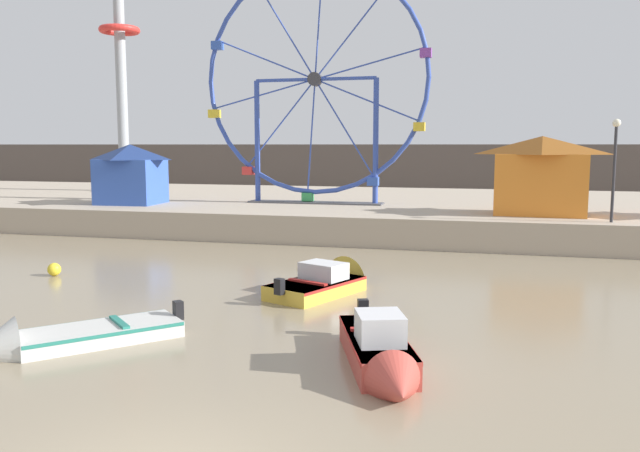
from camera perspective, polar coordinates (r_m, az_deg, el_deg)
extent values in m
cube|color=tan|center=(37.30, 8.50, 1.33)|extent=(110.00, 20.12, 1.29)
cube|color=#564C47|center=(60.88, 11.03, 4.96)|extent=(140.00, 3.00, 4.40)
cube|color=silver|center=(15.50, -18.70, -8.94)|extent=(3.32, 3.45, 0.35)
cube|color=#237566|center=(15.46, -18.72, -8.45)|extent=(3.31, 3.43, 0.08)
cube|color=black|center=(15.93, -12.32, -7.22)|extent=(0.31, 0.31, 0.44)
cube|color=#237566|center=(15.55, -17.18, -8.04)|extent=(0.95, 0.89, 0.06)
cube|color=#B24238|center=(13.39, 4.93, -10.70)|extent=(2.15, 3.50, 0.55)
cube|color=#B2231E|center=(13.32, 4.94, -9.75)|extent=(2.16, 3.47, 0.08)
cone|color=#B24238|center=(11.44, 6.78, -13.88)|extent=(1.29, 1.21, 1.04)
cube|color=black|center=(14.95, 3.78, -7.26)|extent=(0.29, 0.27, 0.44)
cube|color=silver|center=(12.83, 5.28, -8.87)|extent=(1.16, 1.23, 0.58)
cube|color=#B2231E|center=(13.69, 4.64, -8.97)|extent=(0.93, 0.46, 0.06)
cube|color=gold|center=(19.04, -0.38, -5.46)|extent=(2.61, 3.36, 0.43)
cube|color=#B2231E|center=(19.01, -0.38, -4.95)|extent=(2.61, 3.34, 0.08)
cone|color=gold|center=(20.52, 2.89, -4.55)|extent=(1.69, 1.34, 1.48)
cube|color=black|center=(17.78, -3.58, -5.32)|extent=(0.30, 0.28, 0.44)
cube|color=silver|center=(19.24, 0.31, -3.94)|extent=(1.50, 1.31, 0.49)
cube|color=#B2231E|center=(18.71, -1.09, -4.93)|extent=(1.28, 0.67, 0.06)
torus|color=#334CA8|center=(34.46, -0.44, 12.73)|extent=(11.92, 0.24, 11.92)
cylinder|color=#38383D|center=(34.46, -0.44, 12.73)|extent=(0.70, 0.50, 0.70)
cylinder|color=#334CA8|center=(34.86, -3.45, 8.97)|extent=(3.81, 0.08, 4.52)
cube|color=red|center=(35.50, -6.30, 4.84)|extent=(0.56, 0.48, 0.44)
cylinder|color=#334CA8|center=(34.36, -0.76, 7.88)|extent=(0.49, 0.08, 5.83)
cube|color=#33934C|center=(34.52, -1.08, 2.57)|extent=(0.56, 0.48, 0.44)
cylinder|color=#334CA8|center=(33.94, 2.12, 8.62)|extent=(3.16, 0.08, 4.99)
cube|color=#3356B7|center=(33.67, 4.67, 3.92)|extent=(0.56, 0.48, 0.44)
cylinder|color=#334CA8|center=(33.77, 4.08, 10.97)|extent=(5.44, 0.08, 2.26)
cube|color=yellow|center=(33.30, 8.70, 8.59)|extent=(0.56, 0.48, 0.44)
cylinder|color=#334CA8|center=(33.91, 4.33, 14.00)|extent=(5.69, 0.08, 1.49)
cube|color=purple|center=(33.56, 9.26, 14.74)|extent=(0.56, 0.48, 0.44)
cylinder|color=#334CA8|center=(34.31, 2.72, 16.51)|extent=(3.81, 0.08, 4.52)
cylinder|color=#334CA8|center=(34.82, -0.10, 17.51)|extent=(0.49, 0.08, 5.83)
cylinder|color=#334CA8|center=(35.23, -2.98, 16.66)|extent=(3.16, 0.08, 4.99)
cylinder|color=#334CA8|center=(35.39, -4.81, 14.34)|extent=(5.44, 0.08, 2.26)
cube|color=#3356B7|center=(36.49, -8.98, 15.35)|extent=(0.56, 0.48, 0.44)
cylinder|color=#334CA8|center=(35.25, -4.97, 11.42)|extent=(5.69, 0.08, 1.49)
cube|color=yellow|center=(36.24, -9.23, 9.68)|extent=(0.56, 0.48, 0.44)
cylinder|color=#334CA8|center=(35.28, -5.51, 7.33)|extent=(0.28, 0.28, 6.44)
cylinder|color=#334CA8|center=(33.60, 4.90, 7.35)|extent=(0.28, 0.28, 6.44)
cylinder|color=#334CA8|center=(34.46, -0.44, 12.73)|extent=(6.42, 0.18, 0.18)
cube|color=#4C4C51|center=(34.43, -0.43, 2.07)|extent=(7.22, 1.20, 0.08)
cylinder|color=#999EA3|center=(45.79, -16.98, 11.24)|extent=(0.70, 0.70, 13.20)
torus|color=red|center=(46.26, -17.17, 16.09)|extent=(2.64, 2.64, 0.44)
cube|color=#4C4C51|center=(45.75, -16.69, 3.12)|extent=(2.80, 2.80, 0.24)
cube|color=orange|center=(30.40, 18.77, 3.48)|extent=(4.00, 2.90, 2.68)
pyramid|color=brown|center=(30.35, 18.90, 6.72)|extent=(4.40, 3.20, 0.80)
cube|color=#3356B7|center=(35.53, -16.23, 3.76)|extent=(3.17, 2.93, 2.32)
pyramid|color=navy|center=(35.49, -16.31, 6.24)|extent=(3.49, 3.22, 0.80)
cylinder|color=#2D2D33|center=(28.32, 24.34, 4.10)|extent=(0.12, 0.12, 3.79)
sphere|color=#F2EACC|center=(28.31, 24.56, 8.21)|extent=(0.32, 0.32, 0.32)
sphere|color=yellow|center=(23.57, -22.26, -3.54)|extent=(0.44, 0.44, 0.44)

